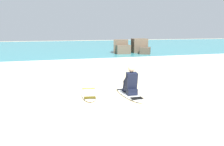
{
  "coord_description": "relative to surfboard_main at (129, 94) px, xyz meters",
  "views": [
    {
      "loc": [
        -2.44,
        -7.34,
        2.16
      ],
      "look_at": [
        0.22,
        1.08,
        0.55
      ],
      "focal_mm": 38.5,
      "sensor_mm": 36.0,
      "label": 1
    }
  ],
  "objects": [
    {
      "name": "surfer_seated",
      "position": [
        0.01,
        -0.11,
        0.4
      ],
      "size": [
        0.39,
        0.72,
        0.95
      ],
      "color": "black",
      "rests_on": "surfboard_main"
    },
    {
      "name": "ground_plane",
      "position": [
        -0.44,
        0.12,
        -0.04
      ],
      "size": [
        80.0,
        80.0,
        0.0
      ],
      "primitive_type": "plane",
      "color": "beige"
    },
    {
      "name": "breaking_foam",
      "position": [
        -0.44,
        8.98,
        0.02
      ],
      "size": [
        80.0,
        0.9,
        0.11
      ],
      "primitive_type": "cube",
      "color": "white",
      "rests_on": "ground"
    },
    {
      "name": "rock_outcrop_distant",
      "position": [
        4.96,
        12.55,
        0.55
      ],
      "size": [
        3.12,
        3.31,
        1.36
      ],
      "color": "brown",
      "rests_on": "ground"
    },
    {
      "name": "surfboard_main",
      "position": [
        0.0,
        0.0,
        0.0
      ],
      "size": [
        0.52,
        2.02,
        0.08
      ],
      "color": "white",
      "rests_on": "ground"
    },
    {
      "name": "sea",
      "position": [
        -0.44,
        22.68,
        0.01
      ],
      "size": [
        80.0,
        28.0,
        0.1
      ],
      "primitive_type": "cube",
      "color": "teal",
      "rests_on": "ground"
    },
    {
      "name": "surfboard_spare_near",
      "position": [
        -1.26,
        0.47,
        0.0
      ],
      "size": [
        0.85,
        2.01,
        0.08
      ],
      "color": "#EFE5C6",
      "rests_on": "ground"
    }
  ]
}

